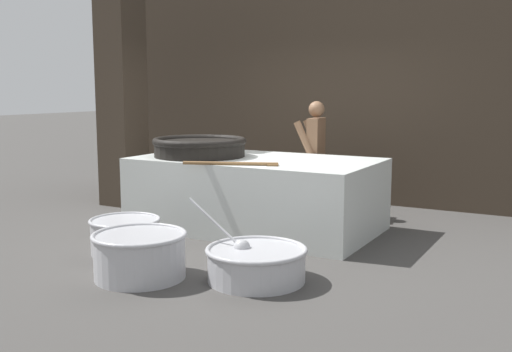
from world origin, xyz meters
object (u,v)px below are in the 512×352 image
object	(u,v)px
giant_wok_near	(200,146)
cook	(315,154)
prep_bowl_meat	(125,234)
prep_bowl_extra	(140,253)
prep_bowl_vegetables	(256,262)

from	to	relation	value
giant_wok_near	cook	size ratio (longest dim) A/B	0.76
prep_bowl_meat	prep_bowl_extra	xyz separation A→B (m)	(0.69, -0.58, 0.03)
cook	prep_bowl_vegetables	xyz separation A→B (m)	(0.69, -2.93, -0.68)
giant_wok_near	prep_bowl_vegetables	world-z (taller)	giant_wok_near
cook	prep_bowl_vegetables	size ratio (longest dim) A/B	1.29
giant_wok_near	cook	world-z (taller)	cook
prep_bowl_extra	prep_bowl_meat	bearing A→B (deg)	139.75
giant_wok_near	prep_bowl_meat	xyz separation A→B (m)	(0.07, -1.52, -0.81)
prep_bowl_meat	prep_bowl_extra	world-z (taller)	prep_bowl_extra
cook	prep_bowl_extra	size ratio (longest dim) A/B	1.79
prep_bowl_meat	cook	bearing A→B (deg)	70.65
prep_bowl_meat	prep_bowl_extra	bearing A→B (deg)	-40.25
giant_wok_near	prep_bowl_vegetables	size ratio (longest dim) A/B	0.98
giant_wok_near	prep_bowl_meat	bearing A→B (deg)	-87.51
giant_wok_near	prep_bowl_vegetables	distance (m)	2.55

